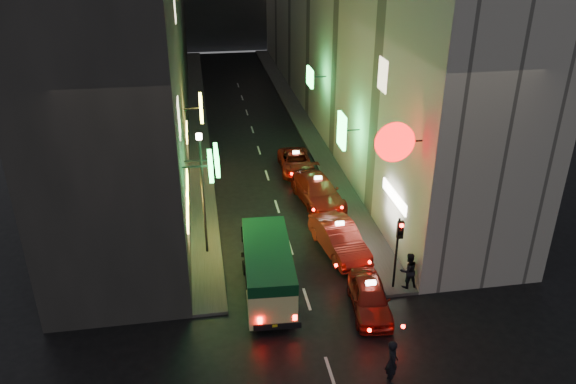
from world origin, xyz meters
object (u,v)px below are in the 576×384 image
traffic_light (399,240)px  taxi_near (370,295)px  lamp_post (203,187)px  minibus (268,266)px  pedestrian_crossing (392,359)px

traffic_light → taxi_near: bearing=-142.7°
taxi_near → traffic_light: size_ratio=1.44×
lamp_post → taxi_near: bearing=-40.4°
minibus → traffic_light: bearing=-6.6°
pedestrian_crossing → lamp_post: 11.93m
traffic_light → lamp_post: (-8.20, 4.53, 1.04)m
minibus → traffic_light: traffic_light is taller
minibus → traffic_light: (5.63, -0.65, 1.15)m
minibus → lamp_post: lamp_post is taller
minibus → pedestrian_crossing: minibus is taller
pedestrian_crossing → lamp_post: size_ratio=0.33×
taxi_near → pedestrian_crossing: 4.15m
minibus → pedestrian_crossing: 6.99m
minibus → lamp_post: size_ratio=0.92×
pedestrian_crossing → taxi_near: bearing=-3.9°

